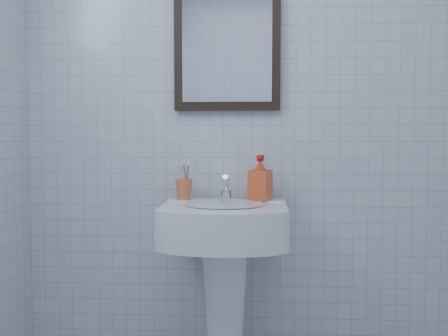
{
  "coord_description": "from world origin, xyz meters",
  "views": [
    {
      "loc": [
        0.01,
        -1.19,
        1.11
      ],
      "look_at": [
        -0.11,
        0.86,
        0.99
      ],
      "focal_mm": 40.0,
      "sensor_mm": 36.0,
      "label": 1
    }
  ],
  "objects": [
    {
      "name": "wall_back",
      "position": [
        0.0,
        1.2,
        1.25
      ],
      "size": [
        2.2,
        0.02,
        2.5
      ],
      "primitive_type": "cube",
      "color": "silver",
      "rests_on": "ground"
    },
    {
      "name": "washbasin",
      "position": [
        -0.12,
        0.99,
        0.56
      ],
      "size": [
        0.54,
        0.4,
        0.83
      ],
      "color": "white",
      "rests_on": "ground"
    },
    {
      "name": "faucet",
      "position": [
        -0.12,
        1.08,
        0.87
      ],
      "size": [
        0.05,
        0.11,
        0.12
      ],
      "color": "silver",
      "rests_on": "washbasin"
    },
    {
      "name": "toothbrush_cup",
      "position": [
        -0.32,
        1.1,
        0.87
      ],
      "size": [
        0.09,
        0.09,
        0.1
      ],
      "primitive_type": null,
      "rotation": [
        0.0,
        0.0,
        0.19
      ],
      "color": "#D26834",
      "rests_on": "washbasin"
    },
    {
      "name": "soap_dispenser",
      "position": [
        0.04,
        1.11,
        0.93
      ],
      "size": [
        0.12,
        0.12,
        0.2
      ],
      "primitive_type": "imported",
      "rotation": [
        0.0,
        0.0,
        -0.37
      ],
      "color": "red",
      "rests_on": "washbasin"
    },
    {
      "name": "wall_mirror",
      "position": [
        -0.12,
        1.18,
        1.55
      ],
      "size": [
        0.5,
        0.04,
        0.62
      ],
      "color": "black",
      "rests_on": "wall_back"
    }
  ]
}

